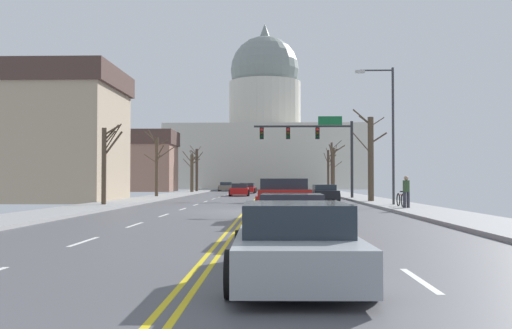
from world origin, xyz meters
TOP-DOWN VIEW (x-y plane):
  - ground at (0.00, -0.00)m, footprint 20.00×180.00m
  - signal_gantry at (4.73, 16.92)m, footprint 7.91×0.41m
  - street_lamp_right at (7.91, 4.59)m, footprint 2.23×0.24m
  - capitol_building at (0.00, 72.09)m, footprint 33.49×18.83m
  - sedan_near_00 at (5.08, 13.72)m, footprint 2.02×4.65m
  - sedan_near_01 at (1.58, 7.54)m, footprint 2.16×4.74m
  - sedan_near_02 at (1.95, 0.80)m, footprint 2.13×4.30m
  - pickup_truck_near_03 at (1.68, -6.41)m, footprint 2.27×5.70m
  - sedan_near_04 at (1.74, -12.94)m, footprint 2.08×4.45m
  - sedan_near_05 at (1.57, -18.93)m, footprint 2.05×4.62m
  - sedan_oncoming_00 at (-1.89, 26.26)m, footprint 1.99×4.24m
  - sedan_oncoming_01 at (-1.63, 37.22)m, footprint 2.12×4.69m
  - sedan_oncoming_02 at (-5.07, 49.09)m, footprint 1.95×4.28m
  - flank_building_00 at (-18.34, 27.14)m, footprint 9.00×7.62m
  - flank_building_01 at (-16.79, 11.55)m, footprint 14.46×8.68m
  - flank_building_02 at (-17.47, 46.78)m, footprint 11.65×7.18m
  - bare_tree_00 at (7.85, 9.94)m, footprint 2.31×0.74m
  - bare_tree_01 at (-8.17, 42.00)m, footprint 1.90×1.83m
  - bare_tree_02 at (8.59, 40.86)m, footprint 1.74×1.97m
  - bare_tree_03 at (-8.09, 37.26)m, footprint 2.14×1.79m
  - bare_tree_04 at (8.03, 33.80)m, footprint 1.85×2.31m
  - bare_tree_05 at (-8.39, 4.34)m, footprint 1.17×0.69m
  - bare_tree_06 at (9.01, 48.98)m, footprint 2.19×1.95m
  - bare_tree_07 at (-8.73, 20.44)m, footprint 2.74×1.92m
  - pedestrian_00 at (8.03, 0.85)m, footprint 0.35×0.34m
  - bicycle_parked at (8.10, 2.40)m, footprint 0.12×1.77m

SIDE VIEW (x-z plane):
  - ground at x=0.00m, z-range -0.08..0.12m
  - bicycle_parked at x=8.10m, z-range 0.06..0.91m
  - sedan_near_02 at x=1.95m, z-range -0.04..1.13m
  - sedan_near_05 at x=1.57m, z-range -0.04..1.16m
  - sedan_near_01 at x=1.58m, z-range -0.02..1.14m
  - sedan_near_04 at x=1.74m, z-range -0.04..1.15m
  - sedan_oncoming_01 at x=-1.63m, z-range -0.03..1.15m
  - sedan_oncoming_00 at x=-1.89m, z-range -0.04..1.16m
  - sedan_near_00 at x=5.08m, z-range -0.03..1.17m
  - sedan_oncoming_02 at x=-5.07m, z-range -0.04..1.20m
  - pickup_truck_near_03 at x=1.68m, z-range -0.08..1.52m
  - pedestrian_00 at x=8.03m, z-range 0.23..1.83m
  - bare_tree_03 at x=-8.09m, z-range 0.07..4.89m
  - bare_tree_05 at x=-8.39m, z-range 0.29..4.97m
  - bare_tree_04 at x=8.03m, z-range 0.18..5.55m
  - bare_tree_01 at x=-8.17m, z-range 0.06..5.84m
  - bare_tree_07 at x=-8.73m, z-range 0.07..5.88m
  - bare_tree_00 at x=7.85m, z-range -0.03..6.19m
  - bare_tree_06 at x=9.01m, z-range 0.24..6.00m
  - bare_tree_02 at x=8.59m, z-range 0.29..6.57m
  - flank_building_00 at x=-18.34m, z-range 0.05..7.42m
  - flank_building_02 at x=-17.47m, z-range 0.06..8.16m
  - flank_building_01 at x=-16.79m, z-range 0.05..9.48m
  - street_lamp_right at x=7.91m, z-range 0.86..8.74m
  - signal_gantry at x=4.73m, z-range 1.56..8.05m
  - capitol_building at x=0.00m, z-range -5.25..24.44m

